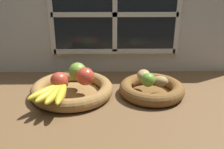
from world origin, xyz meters
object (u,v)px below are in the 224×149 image
(fruit_bowl_left, at_px, (72,90))
(banana_bunch_front, at_px, (54,92))
(lime_near, at_px, (148,80))
(apple_green_back, at_px, (78,71))
(potato_oblong, at_px, (144,75))
(apple_red_right, at_px, (85,76))
(potato_small, at_px, (160,81))
(fruit_bowl_right, at_px, (152,89))
(chili_pepper, at_px, (156,81))
(apple_red_front, at_px, (59,81))

(fruit_bowl_left, bearing_deg, banana_bunch_front, -112.08)
(fruit_bowl_left, height_order, lime_near, lime_near)
(apple_green_back, height_order, potato_oblong, apple_green_back)
(apple_red_right, xyz_separation_m, potato_small, (0.32, -0.01, -0.02))
(fruit_bowl_right, height_order, apple_red_right, apple_red_right)
(chili_pepper, bearing_deg, apple_green_back, 149.14)
(apple_red_front, distance_m, banana_bunch_front, 0.07)
(apple_red_right, height_order, potato_small, apple_red_right)
(fruit_bowl_right, height_order, banana_bunch_front, banana_bunch_front)
(apple_red_right, bearing_deg, apple_green_back, 124.72)
(fruit_bowl_left, bearing_deg, apple_red_front, -129.21)
(apple_red_front, xyz_separation_m, chili_pepper, (0.41, 0.05, -0.03))
(apple_red_front, xyz_separation_m, apple_red_right, (0.10, 0.04, 0.00))
(fruit_bowl_right, relative_size, lime_near, 4.82)
(apple_red_front, xyz_separation_m, banana_bunch_front, (-0.01, -0.07, -0.02))
(fruit_bowl_left, height_order, chili_pepper, chili_pepper)
(fruit_bowl_left, bearing_deg, potato_small, -4.50)
(apple_red_front, distance_m, potato_oblong, 0.36)
(fruit_bowl_right, relative_size, apple_red_front, 4.02)
(banana_bunch_front, height_order, potato_oblong, potato_oblong)
(fruit_bowl_right, relative_size, banana_bunch_front, 1.48)
(apple_red_right, bearing_deg, potato_oblong, 9.33)
(apple_red_front, relative_size, chili_pepper, 0.57)
(banana_bunch_front, relative_size, lime_near, 3.26)
(fruit_bowl_left, height_order, apple_red_front, apple_red_front)
(apple_red_right, relative_size, lime_near, 1.30)
(potato_small, height_order, chili_pepper, potato_small)
(fruit_bowl_left, xyz_separation_m, potato_oblong, (0.31, 0.03, 0.05))
(potato_small, relative_size, potato_oblong, 0.86)
(fruit_bowl_right, distance_m, apple_red_right, 0.29)
(potato_small, bearing_deg, banana_bunch_front, -167.65)
(apple_red_front, relative_size, lime_near, 1.20)
(potato_small, bearing_deg, apple_green_back, 168.81)
(apple_red_right, height_order, banana_bunch_front, apple_red_right)
(apple_green_back, bearing_deg, potato_small, -11.19)
(banana_bunch_front, height_order, potato_small, potato_small)
(apple_green_back, height_order, lime_near, apple_green_back)
(fruit_bowl_left, bearing_deg, potato_oblong, 4.73)
(potato_small, distance_m, chili_pepper, 0.03)
(fruit_bowl_right, height_order, chili_pepper, chili_pepper)
(apple_green_back, bearing_deg, chili_pepper, -7.50)
(fruit_bowl_left, height_order, potato_oblong, potato_oblong)
(apple_green_back, xyz_separation_m, chili_pepper, (0.34, -0.05, -0.03))
(fruit_bowl_left, relative_size, apple_green_back, 4.51)
(apple_green_back, distance_m, potato_oblong, 0.29)
(fruit_bowl_left, xyz_separation_m, potato_small, (0.38, -0.03, 0.05))
(banana_bunch_front, bearing_deg, apple_red_right, 44.18)
(banana_bunch_front, bearing_deg, potato_oblong, 22.29)
(fruit_bowl_left, xyz_separation_m, banana_bunch_front, (-0.05, -0.12, 0.05))
(fruit_bowl_left, xyz_separation_m, apple_green_back, (0.02, 0.04, 0.07))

